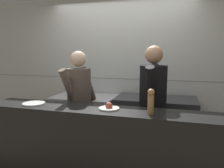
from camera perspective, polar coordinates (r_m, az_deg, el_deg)
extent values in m
cube|color=silver|center=(3.92, 2.47, 3.64)|extent=(8.00, 0.06, 2.60)
cube|color=gray|center=(3.90, 2.35, 1.40)|extent=(8.00, 0.00, 0.01)
cube|color=maroon|center=(3.89, -7.05, -9.74)|extent=(1.04, 0.70, 0.83)
cube|color=#B7BABF|center=(3.78, -7.17, -3.44)|extent=(1.06, 0.71, 0.04)
cube|color=#B7BABF|center=(3.58, -9.22, -10.32)|extent=(0.93, 0.03, 0.10)
cube|color=#38383D|center=(3.60, 11.14, -10.71)|extent=(1.24, 0.65, 0.91)
cube|color=black|center=(3.48, 10.46, -18.67)|extent=(1.22, 0.04, 0.10)
cube|color=black|center=(2.67, -3.50, -16.72)|extent=(2.81, 0.45, 0.98)
cylinder|color=#2D2D33|center=(3.81, -8.04, -1.75)|extent=(0.27, 0.27, 0.17)
cylinder|color=#2D2D33|center=(3.80, -8.06, -0.58)|extent=(0.28, 0.28, 0.01)
cone|color=#B7BABF|center=(3.51, 11.73, -2.76)|extent=(0.25, 0.25, 0.09)
cylinder|color=white|center=(2.87, -19.76, -4.83)|extent=(0.27, 0.27, 0.02)
cylinder|color=white|center=(2.47, -0.78, -6.41)|extent=(0.23, 0.23, 0.02)
sphere|color=#B24733|center=(2.46, -0.79, -5.74)|extent=(0.08, 0.08, 0.08)
cylinder|color=#AD7A47|center=(2.28, 10.08, -5.37)|extent=(0.07, 0.07, 0.20)
sphere|color=#AD7A47|center=(2.25, 10.16, -2.12)|extent=(0.07, 0.07, 0.07)
cube|color=black|center=(3.27, -8.32, -13.96)|extent=(0.32, 0.26, 0.77)
cylinder|color=brown|center=(3.08, -8.59, -1.82)|extent=(0.42, 0.42, 0.63)
sphere|color=beige|center=(3.03, -8.78, 6.50)|extent=(0.22, 0.22, 0.22)
cylinder|color=brown|center=(3.21, -6.27, -0.01)|extent=(0.19, 0.33, 0.53)
cylinder|color=brown|center=(2.93, -11.20, -0.94)|extent=(0.19, 0.33, 0.53)
cube|color=black|center=(3.05, 10.28, -15.40)|extent=(0.30, 0.20, 0.80)
cylinder|color=black|center=(2.84, 10.66, -1.83)|extent=(0.36, 0.36, 0.66)
sphere|color=tan|center=(2.80, 10.92, 7.57)|extent=(0.23, 0.23, 0.23)
cylinder|color=black|center=(3.03, 11.22, 0.26)|extent=(0.12, 0.33, 0.55)
cylinder|color=black|center=(2.63, 10.10, -0.92)|extent=(0.12, 0.33, 0.55)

